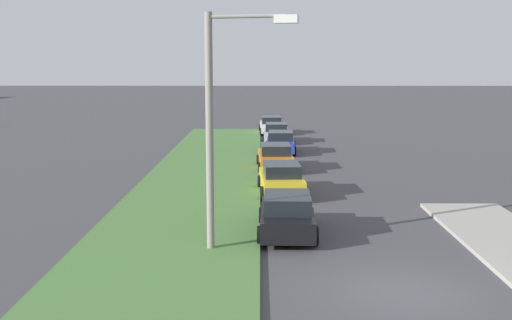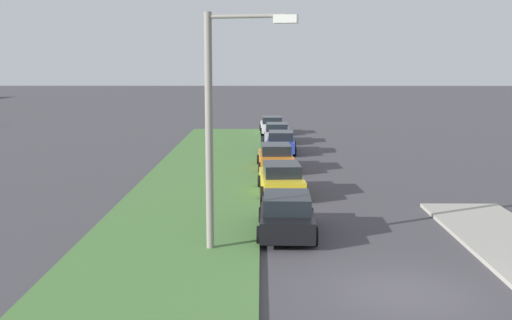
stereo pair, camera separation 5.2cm
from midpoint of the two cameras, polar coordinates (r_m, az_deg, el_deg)
The scene contains 9 objects.
ground at distance 17.18m, azimuth 13.43°, elevation -11.74°, with size 300.00×300.00×0.00m, color #423F44.
grass_median at distance 26.50m, azimuth -6.19°, elevation -4.09°, with size 60.00×6.00×0.12m, color #477238.
parked_car_black at distance 21.96m, azimuth 2.77°, elevation -5.01°, with size 4.34×2.09×1.47m.
parked_car_yellow at distance 28.59m, azimuth 2.28°, elevation -1.75°, with size 4.39×2.20×1.47m.
parked_car_orange at distance 35.22m, azimuth 1.73°, elevation 0.26°, with size 4.36×2.14×1.47m.
parked_car_blue at distance 41.78m, azimuth 2.22°, elevation 1.62°, with size 4.36×2.14×1.47m.
parked_car_silver at distance 47.42m, azimuth 1.85°, elevation 2.48°, with size 4.35×2.12×1.47m.
parked_car_white at distance 53.33m, azimuth 1.37°, elevation 3.19°, with size 4.35×2.11×1.47m.
streetlight at distance 19.36m, azimuth -3.35°, elevation 4.14°, with size 0.87×2.85×7.50m.
Camera 1 is at (-15.66, 3.82, 5.97)m, focal length 43.86 mm.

